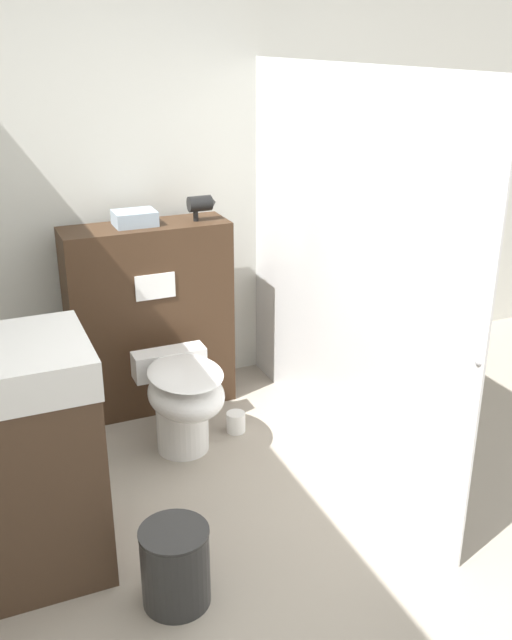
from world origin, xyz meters
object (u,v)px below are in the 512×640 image
at_px(toilet, 183,398).
at_px(waste_bin, 175,566).
at_px(sink_vanity, 15,462).
at_px(hair_drier, 201,204).

height_order(toilet, waste_bin, toilet).
relative_size(toilet, waste_bin, 1.79).
distance_m(toilet, waste_bin, 1.08).
bearing_deg(sink_vanity, hair_drier, 43.69).
bearing_deg(toilet, sink_vanity, -146.24).
height_order(toilet, sink_vanity, sink_vanity).
bearing_deg(sink_vanity, toilet, 33.76).
height_order(sink_vanity, hair_drier, hair_drier).
distance_m(hair_drier, waste_bin, 1.98).
bearing_deg(waste_bin, hair_drier, 66.57).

